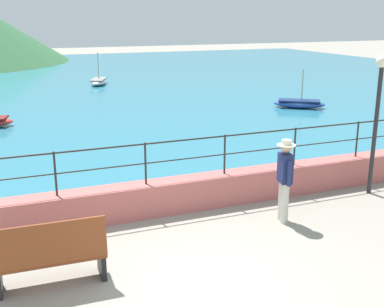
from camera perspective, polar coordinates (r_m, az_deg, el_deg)
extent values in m
plane|color=gray|center=(7.98, 1.71, -15.45)|extent=(120.00, 120.00, 0.00)
cube|color=#BC605B|center=(10.53, -5.34, -5.33)|extent=(20.00, 0.56, 0.70)
cylinder|color=#282623|center=(9.93, -15.67, -2.29)|extent=(0.04, 0.04, 0.90)
cylinder|color=#282623|center=(10.27, -5.45, -1.16)|extent=(0.04, 0.04, 0.90)
cylinder|color=#282623|center=(10.91, 3.83, -0.10)|extent=(0.04, 0.04, 0.90)
cylinder|color=#282623|center=(11.81, 11.89, 0.83)|extent=(0.04, 0.04, 0.90)
cylinder|color=#282623|center=(12.91, 18.71, 1.60)|extent=(0.04, 0.04, 0.90)
cylinder|color=#282623|center=(10.16, -5.51, 1.11)|extent=(18.40, 0.04, 0.04)
cylinder|color=#282623|center=(10.27, -5.45, -1.16)|extent=(18.40, 0.03, 0.03)
cube|color=teal|center=(32.45, -17.20, 7.89)|extent=(64.00, 44.32, 0.06)
cube|color=brown|center=(8.17, -16.15, -11.61)|extent=(1.72, 0.58, 0.06)
cube|color=brown|center=(7.82, -16.22, -10.05)|extent=(1.70, 0.21, 0.64)
cube|color=black|center=(8.35, -10.50, -12.49)|extent=(0.10, 0.47, 0.43)
cylinder|color=beige|center=(10.38, 10.44, -5.37)|extent=(0.15, 0.15, 0.86)
cylinder|color=beige|center=(10.23, 10.79, -5.73)|extent=(0.15, 0.15, 0.86)
cube|color=navy|center=(10.07, 10.83, -1.68)|extent=(0.29, 0.40, 0.60)
cylinder|color=navy|center=(10.29, 10.35, -1.49)|extent=(0.09, 0.09, 0.52)
cylinder|color=navy|center=(9.86, 11.30, -2.31)|extent=(0.09, 0.09, 0.52)
sphere|color=tan|center=(9.95, 10.95, 0.69)|extent=(0.22, 0.22, 0.22)
cylinder|color=beige|center=(9.93, 10.97, 0.96)|extent=(0.38, 0.38, 0.02)
cylinder|color=beige|center=(9.92, 10.99, 1.30)|extent=(0.20, 0.20, 0.10)
cylinder|color=#232326|center=(12.19, 20.57, 2.31)|extent=(0.10, 0.10, 3.00)
sphere|color=#EAEACC|center=(11.94, 21.34, 9.98)|extent=(0.28, 0.28, 0.28)
ellipsoid|color=white|center=(30.50, -10.84, 8.24)|extent=(1.70, 2.47, 0.36)
cube|color=gray|center=(30.48, -10.85, 8.52)|extent=(1.40, 1.99, 0.06)
cylinder|color=#B2A899|center=(30.49, -10.90, 10.04)|extent=(0.06, 0.06, 1.55)
ellipsoid|color=#2D4C9E|center=(22.88, 12.38, 5.68)|extent=(2.39, 2.08, 0.36)
cube|color=navy|center=(22.86, 12.40, 6.05)|extent=(1.94, 1.70, 0.06)
cylinder|color=#B2A899|center=(22.75, 12.77, 7.83)|extent=(0.06, 0.06, 1.39)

